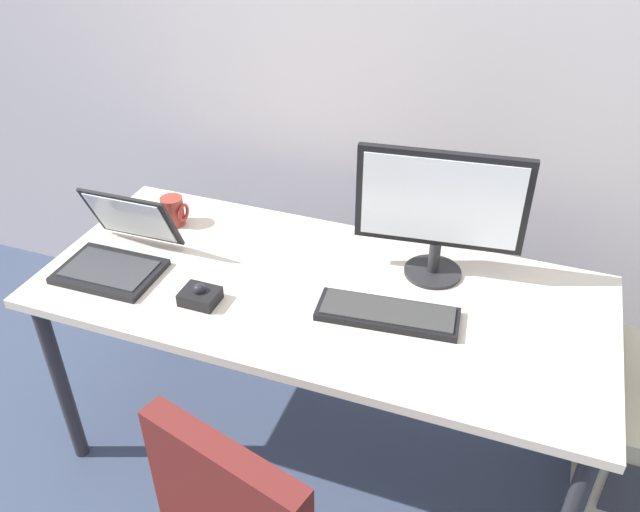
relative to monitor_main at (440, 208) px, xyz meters
The scene contains 8 objects.
ground_plane 1.04m from the monitor_main, 147.73° to the right, with size 8.00×8.00×0.00m, color #3B4660.
back_wall 0.75m from the monitor_main, 119.74° to the left, with size 6.00×0.10×2.80m, color #BCB4BA.
desk 0.48m from the monitor_main, 147.73° to the right, with size 1.74×0.77×0.74m.
monitor_main is the anchor object (origin of this frame).
keyboard 0.35m from the monitor_main, 106.63° to the right, with size 0.42×0.18×0.03m.
laptop 1.02m from the monitor_main, 162.80° to the right, with size 0.32×0.32×0.22m.
trackball_mouse 0.76m from the monitor_main, 148.49° to the right, with size 0.11×0.09×0.07m.
coffee_mug 0.94m from the monitor_main, behind, with size 0.09×0.08×0.10m.
Camera 1 is at (0.55, -1.51, 1.95)m, focal length 36.80 mm.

